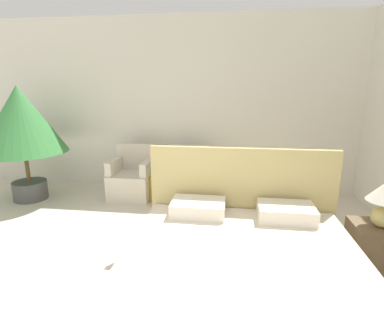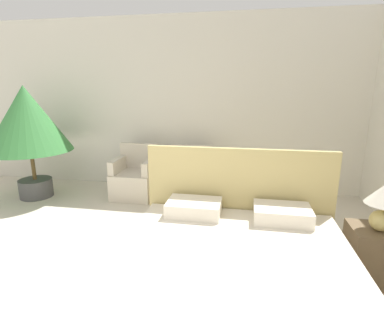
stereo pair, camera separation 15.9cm
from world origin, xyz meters
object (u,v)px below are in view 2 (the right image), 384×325
Objects in this scene: bed at (233,279)px; nightstand at (374,255)px; armchair_near_window_right at (190,183)px; potted_palm at (27,122)px; table_lamp at (384,201)px; side_table at (162,187)px; armchair_near_window_left at (135,180)px.

bed is 3.81× the size of nightstand.
potted_palm reaches higher than armchair_near_window_right.
bed is 4.48× the size of table_lamp.
potted_palm is at bearing -177.19° from armchair_near_window_right.
side_table is at bearing 145.92° from nightstand.
armchair_near_window_left and armchair_near_window_right have the same top height.
table_lamp is at bearing -43.82° from armchair_near_window_right.
bed is 4.86× the size of side_table.
bed is 2.89m from armchair_near_window_left.
potted_palm reaches higher than bed.
potted_palm is 2.32m from side_table.
armchair_near_window_right is at bearing 139.69° from table_lamp.
potted_palm reaches higher than armchair_near_window_left.
side_table is (-2.50, 1.69, -0.06)m from nightstand.
nightstand is at bearing -34.08° from side_table.
table_lamp is (2.04, -1.73, 0.51)m from armchair_near_window_right.
nightstand is (4.57, -1.42, -0.97)m from potted_palm.
armchair_near_window_right is 0.47× the size of potted_palm.
armchair_near_window_left is 3.46m from table_lamp.
nightstand is 1.28× the size of side_table.
armchair_near_window_left is at bearing 125.97° from bed.
armchair_near_window_left is 0.92m from armchair_near_window_right.
nightstand is (2.96, -1.70, -0.02)m from armchair_near_window_left.
armchair_near_window_right is at bearing 6.31° from potted_palm.
bed is at bearing -75.08° from armchair_near_window_right.
nightstand is at bearing 26.70° from bed.
table_lamp is (1.26, 0.61, 0.50)m from bed.
potted_palm is at bearing 148.11° from bed.
armchair_near_window_left is 0.47m from side_table.
nightstand is at bearing -43.24° from armchair_near_window_right.
nightstand is 0.54m from table_lamp.
bed reaches higher than armchair_near_window_right.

